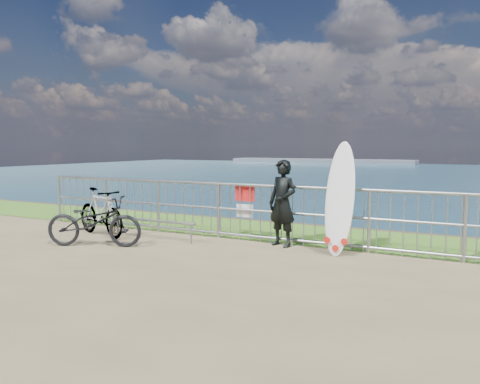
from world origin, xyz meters
The scene contains 8 objects.
grass_strip centered at (0.00, 2.70, 0.01)m, with size 120.00×120.00×0.00m, color #386C1D.
seascape centered at (-43.75, 147.49, -4.03)m, with size 260.00×260.00×5.00m.
railing centered at (0.02, 1.60, 0.58)m, with size 10.06×0.10×1.13m.
surfer centered at (0.95, 1.45, 0.80)m, with size 0.59×0.38×1.61m, color black.
surfboard centered at (2.07, 1.26, 0.90)m, with size 0.54×0.49×1.95m.
bicycle_near centered at (-2.14, -0.16, 0.47)m, with size 0.62×1.78×0.93m, color black.
bicycle_far centered at (-2.76, 0.66, 0.50)m, with size 0.47×1.65×0.99m, color black.
bike_rack centered at (-1.56, 0.82, 0.34)m, with size 2.00×0.05×0.41m.
Camera 1 is at (4.14, -6.54, 1.87)m, focal length 35.00 mm.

